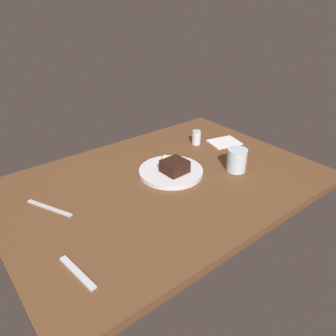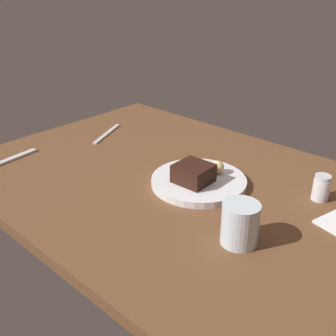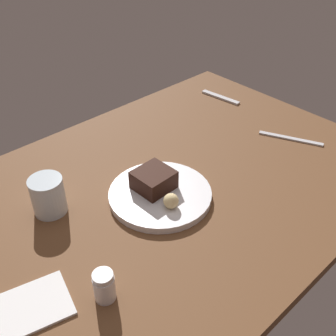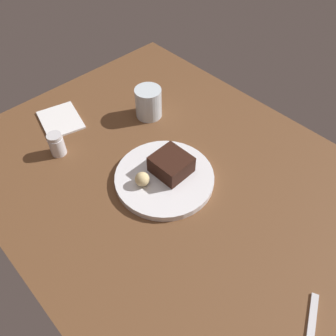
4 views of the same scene
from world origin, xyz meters
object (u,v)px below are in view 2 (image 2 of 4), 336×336
chocolate_cake_slice (194,173)px  dessert_plate (199,181)px  bread_roll (217,167)px  salt_shaker (321,188)px  dessert_spoon (15,158)px  butter_knife (107,134)px  water_glass (240,224)px

chocolate_cake_slice → dessert_plate: bearing=90.0°
bread_roll → salt_shaker: (25.43, 8.72, -0.35)cm
salt_shaker → dessert_spoon: size_ratio=0.44×
salt_shaker → butter_knife: size_ratio=0.35×
salt_shaker → butter_knife: (-73.93, -7.56, -3.03)cm
chocolate_cake_slice → dessert_spoon: chocolate_cake_slice is taller
water_glass → dessert_spoon: size_ratio=0.62×
bread_roll → salt_shaker: bearing=18.9°
dessert_plate → chocolate_cake_slice: (0.00, -1.94, 3.33)cm
bread_roll → dessert_spoon: bearing=-149.8°
bread_roll → water_glass: (20.54, -20.09, 1.01)cm
bread_roll → dessert_spoon: 61.81cm
chocolate_cake_slice → salt_shaker: (27.20, 16.43, -0.95)cm
salt_shaker → water_glass: 29.25cm
dessert_spoon → butter_knife: size_ratio=0.79×
dessert_plate → water_glass: water_glass is taller
chocolate_cake_slice → butter_knife: 47.74cm
chocolate_cake_slice → salt_shaker: size_ratio=1.34×
dessert_plate → bread_roll: bearing=72.9°
water_glass → dessert_spoon: (-73.87, -10.98, -4.30)cm
dessert_plate → bread_roll: bread_roll is taller
dessert_spoon → salt_shaker: bearing=109.9°
salt_shaker → dessert_spoon: bearing=-153.2°
salt_shaker → water_glass: bearing=-99.6°
bread_roll → water_glass: 28.75cm
bread_roll → dessert_spoon: size_ratio=0.24×
chocolate_cake_slice → bread_roll: size_ratio=2.45×
chocolate_cake_slice → bread_roll: chocolate_cake_slice is taller
dessert_plate → chocolate_cake_slice: size_ratio=2.85×
chocolate_cake_slice → water_glass: size_ratio=0.96×
salt_shaker → dessert_plate: bearing=-152.0°
chocolate_cake_slice → dessert_spoon: size_ratio=0.60×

